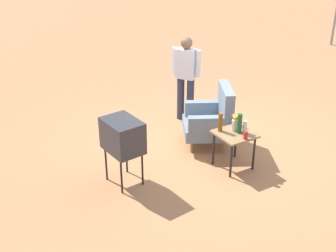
# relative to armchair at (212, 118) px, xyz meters

# --- Properties ---
(ground_plane) EXTENTS (60.00, 60.00, 0.00)m
(ground_plane) POSITION_rel_armchair_xyz_m (0.06, -0.02, -0.50)
(ground_plane) COLOR #C17A4C
(armchair) EXTENTS (1.04, 1.05, 1.06)m
(armchair) POSITION_rel_armchair_xyz_m (0.00, 0.00, 0.00)
(armchair) COLOR #937047
(armchair) RESTS_ON ground
(side_table) EXTENTS (0.56, 0.56, 0.60)m
(side_table) POSITION_rel_armchair_xyz_m (0.79, -0.15, 0.02)
(side_table) COLOR black
(side_table) RESTS_ON ground
(tv_on_stand) EXTENTS (0.64, 0.50, 1.03)m
(tv_on_stand) POSITION_rel_armchair_xyz_m (0.30, -1.82, 0.28)
(tv_on_stand) COLOR black
(tv_on_stand) RESTS_ON ground
(person_standing) EXTENTS (0.48, 0.39, 1.64)m
(person_standing) POSITION_rel_armchair_xyz_m (-1.09, 0.16, 0.44)
(person_standing) COLOR #2D3347
(person_standing) RESTS_ON ground
(bottle_short_clear) EXTENTS (0.06, 0.06, 0.20)m
(bottle_short_clear) POSITION_rel_armchair_xyz_m (0.85, -0.01, 0.20)
(bottle_short_clear) COLOR silver
(bottle_short_clear) RESTS_ON side_table
(soda_can_red) EXTENTS (0.07, 0.07, 0.12)m
(soda_can_red) POSITION_rel_armchair_xyz_m (1.02, -0.13, 0.16)
(soda_can_red) COLOR red
(soda_can_red) RESTS_ON side_table
(bottle_wine_green) EXTENTS (0.07, 0.07, 0.32)m
(bottle_wine_green) POSITION_rel_armchair_xyz_m (0.81, -0.08, 0.26)
(bottle_wine_green) COLOR #1E5623
(bottle_wine_green) RESTS_ON side_table
(bottle_tall_amber) EXTENTS (0.07, 0.07, 0.30)m
(bottle_tall_amber) POSITION_rel_armchair_xyz_m (0.60, -0.30, 0.25)
(bottle_tall_amber) COLOR brown
(bottle_tall_amber) RESTS_ON side_table
(flower_vase) EXTENTS (0.15, 0.09, 0.27)m
(flower_vase) POSITION_rel_armchair_xyz_m (0.70, -0.09, 0.25)
(flower_vase) COLOR silver
(flower_vase) RESTS_ON side_table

